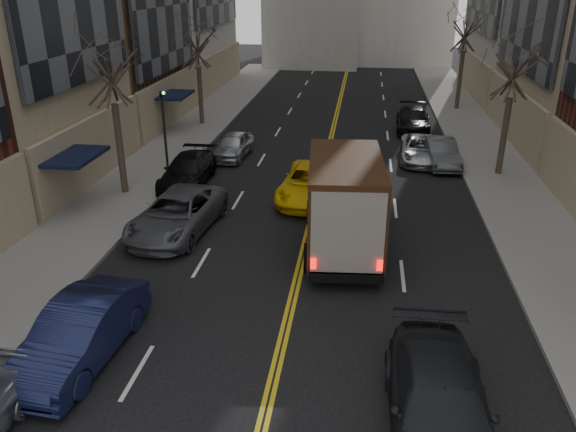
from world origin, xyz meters
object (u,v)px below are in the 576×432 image
Objects in this scene: pedestrian at (369,216)px; ups_truck at (344,203)px; taxi at (310,183)px; observer_sedan at (439,406)px.

ups_truck is at bearing 155.88° from pedestrian.
observer_sedan is at bearing -68.91° from taxi.
ups_truck is 1.24× the size of observer_sedan.
ups_truck is 9.31m from observer_sedan.
taxi is at bearing 106.11° from observer_sedan.
ups_truck is 1.85m from pedestrian.
ups_truck is 5.26m from taxi.
taxi is 4.45m from pedestrian.
observer_sedan is 1.03× the size of taxi.
ups_truck reaches higher than pedestrian.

